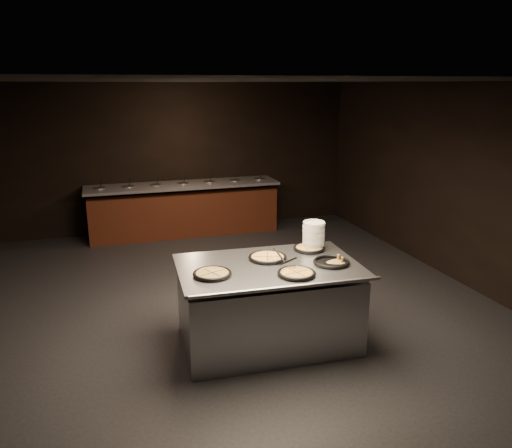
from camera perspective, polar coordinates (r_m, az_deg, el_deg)
The scene contains 11 objects.
room at distance 6.26m, azimuth -3.10°, elevation 2.62°, with size 7.02×8.02×2.92m.
salad_bar at distance 9.89m, azimuth -8.19°, elevation 1.36°, with size 3.70×0.83×1.18m.
serving_counter at distance 5.69m, azimuth 1.37°, elevation -9.36°, with size 2.04×1.37×0.95m.
plate_stack at distance 6.01m, azimuth 6.60°, elevation -1.31°, with size 0.26×0.26×0.33m, color white.
pan_veggie_whole at distance 5.21m, azimuth -5.02°, elevation -5.67°, with size 0.41×0.41×0.04m.
pan_cheese_whole at distance 5.67m, azimuth 1.33°, elevation -3.82°, with size 0.44×0.44×0.04m.
pan_cheese_slices_a at distance 6.01m, azimuth 6.09°, elevation -2.76°, with size 0.38×0.38×0.04m.
pan_cheese_slices_b at distance 5.22m, azimuth 4.67°, elevation -5.62°, with size 0.40×0.40×0.04m.
pan_veggie_slices at distance 5.59m, azimuth 8.61°, elevation -4.31°, with size 0.40×0.40×0.04m.
server_left at distance 5.55m, azimuth 2.31°, elevation -3.67°, with size 0.18×0.31×0.16m.
server_right at distance 5.33m, azimuth 4.21°, elevation -4.57°, with size 0.26×0.24×0.16m.
Camera 1 is at (-1.51, -5.91, 2.87)m, focal length 35.00 mm.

